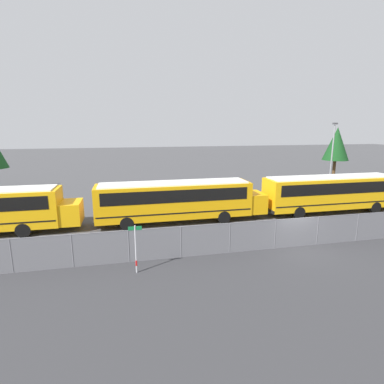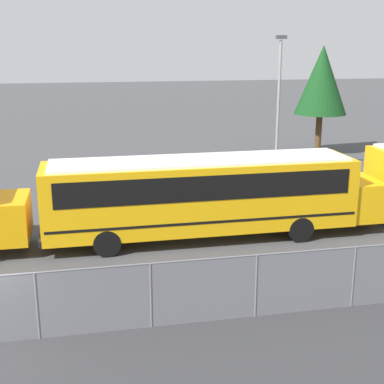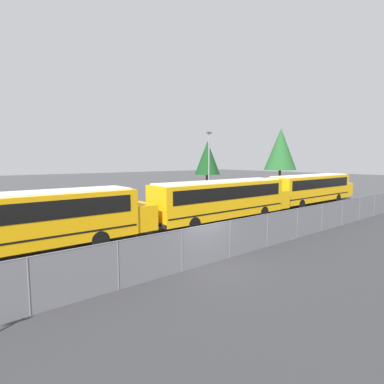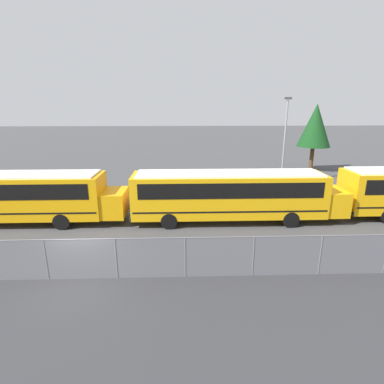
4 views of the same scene
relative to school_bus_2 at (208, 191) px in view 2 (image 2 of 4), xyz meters
The scene contains 3 objects.
school_bus_2 is the anchor object (origin of this frame).
light_pole 10.85m from the school_bus_2, 54.94° to the left, with size 0.60×0.24×8.06m.
tree_2 19.38m from the school_bus_2, 52.51° to the left, with size 3.61×3.61×7.55m.
Camera 2 is at (2.93, -13.28, 7.61)m, focal length 50.00 mm.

